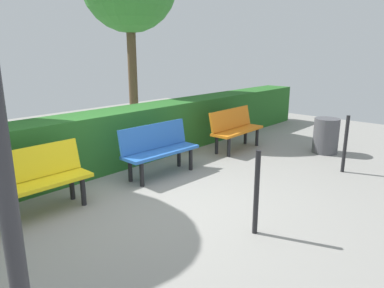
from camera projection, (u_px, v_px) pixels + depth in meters
ground_plane at (158, 203)px, 4.91m from camera, size 16.00×16.00×0.00m
bench_orange at (235, 127)px, 7.50m from camera, size 1.41×0.50×0.86m
bench_blue at (159, 147)px, 5.95m from camera, size 1.41×0.51×0.86m
bench_yellow at (28, 180)px, 4.45m from camera, size 1.54×0.49×0.86m
hedge_row at (127, 135)px, 6.67m from camera, size 11.63×0.75×1.01m
railing_post_near at (345, 144)px, 6.07m from camera, size 0.06×0.06×1.00m
railing_post_mid at (256, 193)px, 3.99m from camera, size 0.06×0.06×1.00m
trash_bin at (326, 136)px, 7.27m from camera, size 0.50×0.50×0.72m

